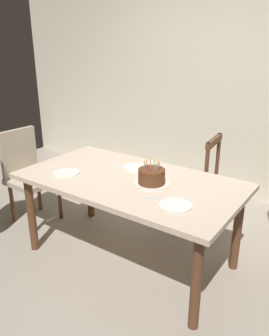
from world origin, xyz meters
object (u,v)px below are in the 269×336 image
Objects in this scene: dining_table at (129,188)px; chair_upholstered at (27,171)px; plate_near_celebrant at (66,173)px; birthday_cake at (152,177)px; plate_far_side at (136,168)px; plate_near_guest at (175,205)px; chair_spindle_back at (193,184)px.

dining_table is 1.28m from chair_upholstered.
chair_upholstered is (-0.79, 0.21, -0.22)m from plate_near_celebrant.
birthday_cake is at bearing 0.21° from dining_table.
plate_far_side is (-0.30, 0.22, -0.05)m from birthday_cake.
plate_far_side and plate_near_guest have the same top height.
plate_near_guest is at bearing -6.50° from chair_upholstered.
plate_near_guest is (0.62, -0.43, 0.00)m from plate_far_side.
dining_table is 0.54m from plate_near_celebrant.
plate_near_guest is 0.23× the size of chair_upholstered.
birthday_cake reaches higher than plate_near_celebrant.
plate_near_guest is (1.02, 0.00, 0.00)m from plate_near_celebrant.
chair_upholstered reaches higher than birthday_cake.
birthday_cake is 0.73m from plate_near_celebrant.
chair_spindle_back is (0.28, 0.59, -0.29)m from plate_far_side.
plate_near_guest is at bearing -33.81° from birthday_cake.
plate_far_side is 0.76m from plate_near_guest.
plate_near_celebrant is 1.00× the size of plate_near_guest.
plate_near_guest is (0.53, -0.22, 0.09)m from dining_table.
plate_near_celebrant and plate_far_side have the same top height.
plate_near_guest is 1.12m from chair_spindle_back.
dining_table is 1.87× the size of chair_spindle_back.
birthday_cake is at bearing 0.44° from chair_upholstered.
chair_spindle_back reaches higher than plate_far_side.
dining_table is 8.07× the size of plate_near_guest.
birthday_cake is 1.27× the size of plate_far_side.
birthday_cake is 0.29× the size of chair_spindle_back.
plate_near_celebrant is at bearing -14.64° from chair_upholstered.
dining_table is at bearing -67.72° from plate_far_side.
plate_near_guest is 0.23× the size of chair_spindle_back.
chair_spindle_back reaches higher than plate_near_guest.
birthday_cake is 0.87m from chair_spindle_back.
birthday_cake is 1.27× the size of plate_near_celebrant.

